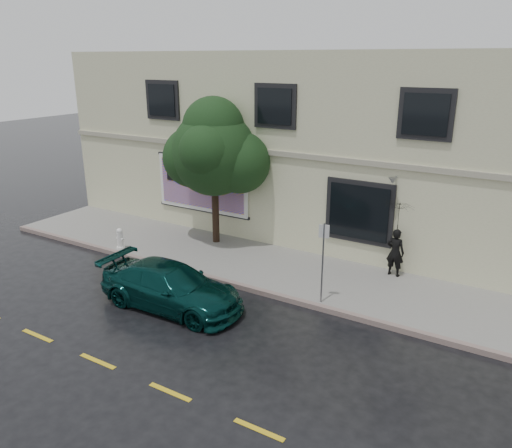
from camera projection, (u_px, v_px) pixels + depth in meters
The scene contains 12 objects.
ground at pixel (191, 302), 14.52m from camera, with size 90.00×90.00×0.00m, color black.
sidewalk at pixel (249, 262), 17.14m from camera, with size 20.00×3.50×0.15m, color gray.
curb at pixel (220, 281), 15.72m from camera, with size 20.00×0.18×0.16m, color gray.
road_marking at pixel (98, 361), 11.68m from camera, with size 19.00×0.12×0.01m, color gold.
building at pixel (322, 140), 20.72m from camera, with size 20.00×8.12×7.00m.
billboard at pixel (202, 185), 19.44m from camera, with size 4.30×0.16×2.20m.
car at pixel (171, 287), 14.05m from camera, with size 1.91×4.32×1.26m, color #083230.
pedestrian at pixel (395, 252), 15.72m from camera, with size 0.57×0.37×1.56m, color black.
umbrella at pixel (399, 218), 15.36m from camera, with size 0.99×0.99×0.73m, color black.
street_tree at pixel (214, 153), 17.84m from camera, with size 3.08×3.08×4.91m.
fire_hydrant at pixel (120, 239), 18.08m from camera, with size 0.32×0.30×0.77m.
sign_pole at pixel (323, 255), 13.76m from camera, with size 0.29×0.08×2.36m.
Camera 1 is at (8.37, -10.20, 6.76)m, focal length 35.00 mm.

